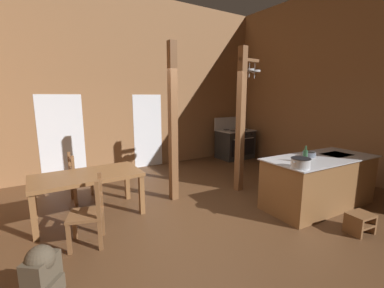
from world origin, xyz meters
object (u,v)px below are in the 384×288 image
at_px(kitchen_island, 319,182).
at_px(stockpot_on_counter, 301,163).
at_px(ladderback_chair_near_window, 80,178).
at_px(ladderback_chair_by_post, 90,213).
at_px(step_stool, 360,221).
at_px(bottle_tall_on_counter, 305,156).
at_px(backpack, 42,273).
at_px(dining_table, 87,179).
at_px(mixing_bowl_on_counter, 309,154).
at_px(stove_range, 235,144).

relative_size(kitchen_island, stockpot_on_counter, 6.11).
xyz_separation_m(ladderback_chair_near_window, ladderback_chair_by_post, (-0.15, -1.66, 0.00)).
xyz_separation_m(step_stool, bottle_tall_on_counter, (-0.18, 0.86, 0.85)).
distance_m(ladderback_chair_near_window, ladderback_chair_by_post, 1.67).
bearing_deg(backpack, bottle_tall_on_counter, -2.36).
distance_m(ladderback_chair_near_window, backpack, 2.60).
bearing_deg(dining_table, backpack, -113.70).
bearing_deg(bottle_tall_on_counter, kitchen_island, 5.43).
bearing_deg(backpack, step_stool, -14.17).
xyz_separation_m(step_stool, mixing_bowl_on_counter, (0.23, 1.05, 0.79)).
bearing_deg(mixing_bowl_on_counter, backpack, -179.53).
bearing_deg(step_stool, kitchen_island, 67.28).
xyz_separation_m(dining_table, bottle_tall_on_counter, (3.11, -1.87, 0.38)).
xyz_separation_m(ladderback_chair_by_post, stockpot_on_counter, (2.88, -1.16, 0.55)).
distance_m(ladderback_chair_by_post, bottle_tall_on_counter, 3.45).
xyz_separation_m(dining_table, backpack, (-0.75, -1.71, -0.34)).
height_order(step_stool, ladderback_chair_by_post, ladderback_chair_by_post).
bearing_deg(step_stool, stove_range, 70.71).
relative_size(dining_table, ladderback_chair_near_window, 1.79).
bearing_deg(step_stool, ladderback_chair_near_window, 133.17).
relative_size(kitchen_island, backpack, 3.71).
height_order(dining_table, ladderback_chair_by_post, ladderback_chair_by_post).
height_order(stove_range, mixing_bowl_on_counter, stove_range).
height_order(dining_table, bottle_tall_on_counter, bottle_tall_on_counter).
bearing_deg(ladderback_chair_near_window, dining_table, -90.15).
height_order(stove_range, bottle_tall_on_counter, stove_range).
bearing_deg(ladderback_chair_by_post, bottle_tall_on_counter, -16.73).
height_order(step_stool, mixing_bowl_on_counter, mixing_bowl_on_counter).
distance_m(ladderback_chair_near_window, stockpot_on_counter, 3.97).
xyz_separation_m(stove_range, bottle_tall_on_counter, (-1.77, -3.70, 0.55)).
distance_m(stove_range, step_stool, 4.84).
relative_size(dining_table, bottle_tall_on_counter, 6.21).
relative_size(stockpot_on_counter, mixing_bowl_on_counter, 1.58).
height_order(ladderback_chair_near_window, backpack, ladderback_chair_near_window).
distance_m(ladderback_chair_by_post, stockpot_on_counter, 3.15).
height_order(kitchen_island, ladderback_chair_by_post, ladderback_chair_by_post).
relative_size(ladderback_chair_by_post, mixing_bowl_on_counter, 4.14).
xyz_separation_m(kitchen_island, bottle_tall_on_counter, (-0.56, -0.05, 0.57)).
relative_size(dining_table, mixing_bowl_on_counter, 7.43).
relative_size(stockpot_on_counter, bottle_tall_on_counter, 1.32).
distance_m(stove_range, dining_table, 5.22).
distance_m(step_stool, ladderback_chair_near_window, 4.81).
bearing_deg(ladderback_chair_near_window, mixing_bowl_on_counter, -34.84).
bearing_deg(backpack, ladderback_chair_by_post, 53.55).
bearing_deg(kitchen_island, mixing_bowl_on_counter, 136.52).
bearing_deg(backpack, ladderback_chair_near_window, 73.17).
height_order(dining_table, mixing_bowl_on_counter, mixing_bowl_on_counter).
height_order(ladderback_chair_by_post, bottle_tall_on_counter, bottle_tall_on_counter).
bearing_deg(stove_range, bottle_tall_on_counter, -115.59).
distance_m(kitchen_island, step_stool, 1.03).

